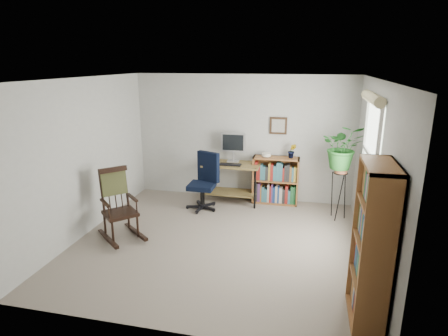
% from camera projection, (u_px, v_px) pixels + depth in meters
% --- Properties ---
extents(floor, '(4.20, 4.00, 0.00)m').
position_uv_depth(floor, '(218.00, 242.00, 5.64)').
color(floor, gray).
rests_on(floor, ground).
extents(ceiling, '(4.20, 4.00, 0.00)m').
position_uv_depth(ceiling, '(217.00, 79.00, 4.98)').
color(ceiling, silver).
rests_on(ceiling, ground).
extents(wall_back, '(4.20, 0.00, 2.40)m').
position_uv_depth(wall_back, '(242.00, 138.00, 7.18)').
color(wall_back, '#B1B2AD').
rests_on(wall_back, ground).
extents(wall_front, '(4.20, 0.00, 2.40)m').
position_uv_depth(wall_front, '(166.00, 222.00, 3.43)').
color(wall_front, '#B1B2AD').
rests_on(wall_front, ground).
extents(wall_left, '(0.00, 4.00, 2.40)m').
position_uv_depth(wall_left, '(85.00, 157.00, 5.76)').
color(wall_left, '#B1B2AD').
rests_on(wall_left, ground).
extents(wall_right, '(0.00, 4.00, 2.40)m').
position_uv_depth(wall_right, '(374.00, 175.00, 4.86)').
color(wall_right, '#B1B2AD').
rests_on(wall_right, ground).
extents(window, '(0.12, 1.20, 1.50)m').
position_uv_depth(window, '(370.00, 155.00, 5.10)').
color(window, silver).
rests_on(window, wall_right).
extents(desk, '(1.06, 0.58, 0.76)m').
position_uv_depth(desk, '(231.00, 183.00, 7.16)').
color(desk, olive).
rests_on(desk, floor).
extents(monitor, '(0.46, 0.16, 0.56)m').
position_uv_depth(monitor, '(233.00, 147.00, 7.11)').
color(monitor, '#B2B2B7').
rests_on(monitor, desk).
extents(keyboard, '(0.40, 0.15, 0.02)m').
position_uv_depth(keyboard, '(230.00, 165.00, 6.94)').
color(keyboard, black).
rests_on(keyboard, desk).
extents(office_chair, '(0.75, 0.75, 1.05)m').
position_uv_depth(office_chair, '(202.00, 182.00, 6.77)').
color(office_chair, black).
rests_on(office_chair, floor).
extents(rocking_chair, '(1.08, 1.07, 1.10)m').
position_uv_depth(rocking_chair, '(120.00, 204.00, 5.64)').
color(rocking_chair, black).
rests_on(rocking_chair, floor).
extents(low_bookshelf, '(0.86, 0.29, 0.90)m').
position_uv_depth(low_bookshelf, '(275.00, 180.00, 7.08)').
color(low_bookshelf, '#925A2F').
rests_on(low_bookshelf, floor).
extents(tall_bookshelf, '(0.32, 0.74, 1.70)m').
position_uv_depth(tall_bookshelf, '(372.00, 245.00, 3.75)').
color(tall_bookshelf, '#925A2F').
rests_on(tall_bookshelf, floor).
extents(plant_stand, '(0.27, 0.27, 0.96)m').
position_uv_depth(plant_stand, '(339.00, 192.00, 6.36)').
color(plant_stand, black).
rests_on(plant_stand, floor).
extents(spider_plant, '(1.69, 1.87, 1.46)m').
position_uv_depth(spider_plant, '(345.00, 125.00, 6.04)').
color(spider_plant, '#236624').
rests_on(spider_plant, plant_stand).
extents(potted_plant_small, '(0.13, 0.24, 0.11)m').
position_uv_depth(potted_plant_small, '(292.00, 155.00, 6.89)').
color(potted_plant_small, '#236624').
rests_on(potted_plant_small, low_bookshelf).
extents(framed_picture, '(0.32, 0.04, 0.32)m').
position_uv_depth(framed_picture, '(278.00, 126.00, 6.94)').
color(framed_picture, black).
rests_on(framed_picture, wall_back).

